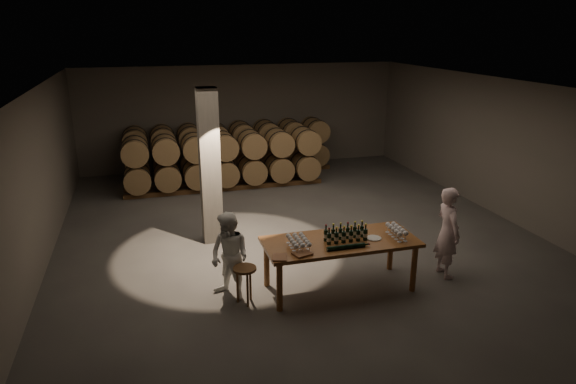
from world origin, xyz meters
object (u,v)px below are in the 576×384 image
object	(u,v)px
tasting_table	(340,246)
person_man	(448,232)
bottle_cluster	(346,235)
person_woman	(230,257)
notebook_near	(302,254)
stool	(245,274)
plate	(374,238)

from	to	relation	value
tasting_table	person_man	bearing A→B (deg)	-1.61
bottle_cluster	person_man	bearing A→B (deg)	-0.61
tasting_table	person_woman	size ratio (longest dim) A/B	1.75
notebook_near	stool	size ratio (longest dim) A/B	0.44
notebook_near	person_woman	bearing A→B (deg)	134.67
plate	person_man	xyz separation A→B (m)	(1.45, 0.03, -0.07)
tasting_table	notebook_near	world-z (taller)	notebook_near
bottle_cluster	person_woman	xyz separation A→B (m)	(-1.93, 0.24, -0.26)
plate	tasting_table	bearing A→B (deg)	171.17
tasting_table	plate	size ratio (longest dim) A/B	10.08
person_woman	bottle_cluster	bearing A→B (deg)	44.92
tasting_table	person_woman	xyz separation A→B (m)	(-1.85, 0.20, -0.05)
bottle_cluster	plate	world-z (taller)	bottle_cluster
bottle_cluster	plate	bearing A→B (deg)	-6.06
plate	notebook_near	size ratio (longest dim) A/B	0.93
tasting_table	person_man	distance (m)	2.02
plate	person_woman	xyz separation A→B (m)	(-2.42, 0.29, -0.16)
notebook_near	person_man	size ratio (longest dim) A/B	0.17
stool	person_woman	xyz separation A→B (m)	(-0.19, 0.25, 0.22)
stool	bottle_cluster	bearing A→B (deg)	0.34
plate	stool	xyz separation A→B (m)	(-2.23, 0.04, -0.39)
tasting_table	plate	distance (m)	0.59
notebook_near	stool	world-z (taller)	notebook_near
notebook_near	person_woman	world-z (taller)	person_woman
tasting_table	stool	distance (m)	1.68
tasting_table	notebook_near	xyz separation A→B (m)	(-0.79, -0.37, 0.12)
tasting_table	bottle_cluster	size ratio (longest dim) A/B	3.59
person_woman	plate	bearing A→B (deg)	45.11
plate	stool	bearing A→B (deg)	178.92
plate	stool	distance (m)	2.26
stool	tasting_table	bearing A→B (deg)	1.61
bottle_cluster	notebook_near	xyz separation A→B (m)	(-0.87, -0.33, -0.09)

